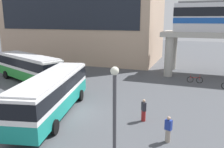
{
  "coord_description": "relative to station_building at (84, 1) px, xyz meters",
  "views": [
    {
      "loc": [
        8.94,
        -15.65,
        7.33
      ],
      "look_at": [
        1.33,
        5.0,
        2.2
      ],
      "focal_mm": 37.67,
      "sensor_mm": 36.0,
      "label": 1
    }
  ],
  "objects": [
    {
      "name": "bicycle_red",
      "position": [
        20.23,
        -11.63,
        -10.28
      ],
      "size": [
        1.79,
        0.12,
        1.04
      ],
      "color": "black",
      "rests_on": "ground_plane"
    },
    {
      "name": "ground_plane",
      "position": [
        11.38,
        -14.63,
        -10.64
      ],
      "size": [
        120.0,
        120.0,
        0.0
      ],
      "primitive_type": "plane",
      "color": "#47494F"
    },
    {
      "name": "pedestrian_waiting_near_stop",
      "position": [
        19.0,
        -26.81,
        -9.86
      ],
      "size": [
        0.46,
        0.38,
        1.66
      ],
      "color": "gray",
      "rests_on": "ground_plane"
    },
    {
      "name": "station_building",
      "position": [
        0.0,
        0.0,
        0.0
      ],
      "size": [
        27.3,
        14.01,
        21.27
      ],
      "color": "tan",
      "rests_on": "ground_plane"
    },
    {
      "name": "pedestrian_by_bike_rack",
      "position": [
        16.92,
        -24.33,
        -9.85
      ],
      "size": [
        0.43,
        0.48,
        1.68
      ],
      "color": "maroon",
      "rests_on": "ground_plane"
    },
    {
      "name": "bus_secondary",
      "position": [
        1.46,
        -18.03,
        -8.65
      ],
      "size": [
        11.16,
        6.61,
        3.22
      ],
      "color": "#268C33",
      "rests_on": "ground_plane"
    },
    {
      "name": "bus_main",
      "position": [
        10.05,
        -25.63,
        -8.65
      ],
      "size": [
        4.94,
        11.33,
        3.22
      ],
      "color": "teal",
      "rests_on": "ground_plane"
    },
    {
      "name": "lamp_post",
      "position": [
        17.21,
        -31.54,
        -7.35
      ],
      "size": [
        0.36,
        0.36,
        5.48
      ],
      "color": "#3F3F44",
      "rests_on": "ground_plane"
    }
  ]
}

